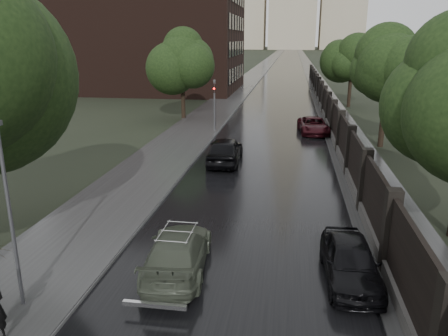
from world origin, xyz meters
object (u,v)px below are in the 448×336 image
tree_right_c (352,59)px  car_right_near (351,261)px  tree_left_far (182,59)px  lamp_post (10,216)px  hatchback_left (225,150)px  car_right_far (313,125)px  tree_right_b (388,71)px  traffic_light (214,101)px  volga_sedan (178,252)px

tree_right_c → car_right_near: (-4.10, -35.73, -4.30)m
tree_right_c → tree_left_far: bearing=-147.2°
lamp_post → hatchback_left: (3.21, 14.88, -1.89)m
car_right_near → car_right_far: (-0.18, 21.33, -0.03)m
tree_right_b → tree_left_far: bearing=152.7°
traffic_light → tree_right_b: bearing=-14.2°
tree_right_c → lamp_post: (-12.90, -38.50, -2.28)m
traffic_light → car_right_far: (7.52, 0.61, -1.78)m
traffic_light → volga_sedan: traffic_light is taller
traffic_light → tree_left_far: bearing=126.5°
lamp_post → car_right_far: 25.68m
hatchback_left → car_right_far: size_ratio=1.03×
traffic_light → hatchback_left: size_ratio=0.88×
car_right_near → car_right_far: bearing=87.7°
traffic_light → car_right_far: 7.75m
volga_sedan → car_right_far: 22.11m
volga_sedan → tree_right_b: bearing=-122.6°
hatchback_left → car_right_far: hatchback_left is taller
volga_sedan → tree_left_far: bearing=-81.8°
tree_left_far → tree_right_b: tree_left_far is taller
tree_right_b → lamp_post: 24.33m
tree_right_b → hatchback_left: (-9.69, -5.62, -4.17)m
lamp_post → car_right_near: 9.45m
traffic_light → tree_right_c: bearing=51.8°
lamp_post → volga_sedan: 4.87m
volga_sedan → car_right_far: bearing=-108.3°
tree_right_b → tree_right_c: same height
lamp_post → hatchback_left: lamp_post is taller
traffic_light → car_right_far: size_ratio=0.90×
volga_sedan → car_right_far: volga_sedan is taller
tree_left_far → car_right_near: tree_left_far is taller
hatchback_left → car_right_near: size_ratio=1.20×
volga_sedan → lamp_post: bearing=30.3°
tree_left_far → car_right_far: (11.22, -4.39, -4.63)m
tree_left_far → volga_sedan: bearing=-76.6°
tree_right_c → hatchback_left: size_ratio=1.54×
tree_left_far → volga_sedan: 27.05m
hatchback_left → car_right_far: bearing=-122.2°
tree_left_far → car_right_near: 28.51m
tree_right_b → car_right_near: size_ratio=1.84×
tree_left_far → tree_right_b: size_ratio=1.05×
tree_right_b → car_right_near: 18.69m
lamp_post → traffic_light: (1.10, 23.49, -0.27)m
tree_right_c → hatchback_left: bearing=-112.3°
tree_right_b → tree_right_c: size_ratio=1.00×
lamp_post → traffic_light: 23.52m
traffic_light → volga_sedan: size_ratio=0.91×
tree_right_b → hatchback_left: tree_right_b is taller
tree_right_c → traffic_light: tree_right_c is taller
tree_right_b → tree_right_c: bearing=90.0°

